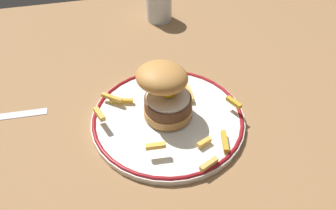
# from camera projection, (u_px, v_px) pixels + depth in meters

# --- Properties ---
(ground_plane) EXTENTS (1.34, 1.00, 0.04)m
(ground_plane) POSITION_uv_depth(u_px,v_px,m) (150.00, 116.00, 0.76)
(ground_plane) COLOR #976D45
(dinner_plate) EXTENTS (0.30, 0.30, 0.02)m
(dinner_plate) POSITION_uv_depth(u_px,v_px,m) (168.00, 119.00, 0.71)
(dinner_plate) COLOR white
(dinner_plate) RESTS_ON ground_plane
(burger) EXTENTS (0.14, 0.14, 0.12)m
(burger) POSITION_uv_depth(u_px,v_px,m) (165.00, 91.00, 0.68)
(burger) COLOR #C48747
(burger) RESTS_ON dinner_plate
(fries_pile) EXTENTS (0.28, 0.27, 0.03)m
(fries_pile) POSITION_uv_depth(u_px,v_px,m) (173.00, 115.00, 0.70)
(fries_pile) COLOR gold
(fries_pile) RESTS_ON dinner_plate
(water_glass) EXTENTS (0.07, 0.07, 0.09)m
(water_glass) POSITION_uv_depth(u_px,v_px,m) (159.00, 6.00, 0.98)
(water_glass) COLOR silver
(water_glass) RESTS_ON ground_plane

